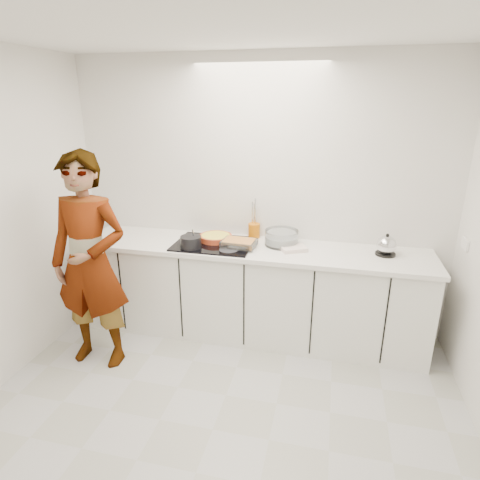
% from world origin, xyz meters
% --- Properties ---
extents(floor, '(3.60, 3.20, 0.00)m').
position_xyz_m(floor, '(0.00, 0.00, 0.00)').
color(floor, '#B4B4B4').
rests_on(floor, ground).
extents(ceiling, '(3.60, 3.20, 0.00)m').
position_xyz_m(ceiling, '(0.00, 0.00, 2.60)').
color(ceiling, white).
rests_on(ceiling, wall_back).
extents(wall_back, '(3.60, 0.00, 2.60)m').
position_xyz_m(wall_back, '(0.00, 1.60, 1.30)').
color(wall_back, silver).
rests_on(wall_back, ground).
extents(base_cabinets, '(3.20, 0.58, 0.87)m').
position_xyz_m(base_cabinets, '(0.00, 1.28, 0.43)').
color(base_cabinets, white).
rests_on(base_cabinets, floor).
extents(countertop, '(3.24, 0.64, 0.04)m').
position_xyz_m(countertop, '(0.00, 1.28, 0.89)').
color(countertop, white).
rests_on(countertop, base_cabinets).
extents(hob, '(0.72, 0.54, 0.01)m').
position_xyz_m(hob, '(-0.35, 1.26, 0.92)').
color(hob, black).
rests_on(hob, countertop).
extents(tart_dish, '(0.36, 0.36, 0.05)m').
position_xyz_m(tart_dish, '(-0.36, 1.35, 0.95)').
color(tart_dish, '#A83A1D').
rests_on(tart_dish, hob).
extents(saucepan, '(0.21, 0.21, 0.18)m').
position_xyz_m(saucepan, '(-0.52, 1.10, 0.98)').
color(saucepan, black).
rests_on(saucepan, hob).
extents(baking_dish, '(0.32, 0.24, 0.06)m').
position_xyz_m(baking_dish, '(-0.10, 1.23, 0.96)').
color(baking_dish, silver).
rests_on(baking_dish, hob).
extents(mixing_bowl, '(0.39, 0.39, 0.14)m').
position_xyz_m(mixing_bowl, '(0.26, 1.39, 0.98)').
color(mixing_bowl, silver).
rests_on(mixing_bowl, countertop).
extents(tea_towel, '(0.27, 0.24, 0.04)m').
position_xyz_m(tea_towel, '(0.39, 1.27, 0.93)').
color(tea_towel, white).
rests_on(tea_towel, countertop).
extents(kettle, '(0.23, 0.23, 0.20)m').
position_xyz_m(kettle, '(1.18, 1.35, 0.99)').
color(kettle, black).
rests_on(kettle, countertop).
extents(utensil_crock, '(0.13, 0.13, 0.14)m').
position_xyz_m(utensil_crock, '(-0.03, 1.54, 0.98)').
color(utensil_crock, '#D36C09').
rests_on(utensil_crock, countertop).
extents(cook, '(0.68, 0.45, 1.83)m').
position_xyz_m(cook, '(-1.21, 0.58, 0.92)').
color(cook, white).
rests_on(cook, floor).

